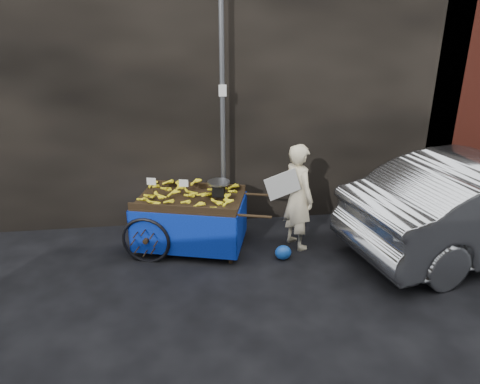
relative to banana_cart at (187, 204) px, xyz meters
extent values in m
plane|color=black|center=(0.34, -0.70, -0.76)|extent=(80.00, 80.00, 0.00)
cube|color=black|center=(-0.66, 1.90, 1.74)|extent=(11.00, 2.00, 5.00)
cylinder|color=slate|center=(0.64, 0.60, 1.24)|extent=(0.08, 0.08, 4.00)
cube|color=white|center=(0.64, 0.55, 1.64)|extent=(0.12, 0.02, 0.18)
cube|color=black|center=(0.05, -0.01, 0.05)|extent=(1.83, 1.41, 0.06)
cube|color=black|center=(0.18, 0.44, 0.12)|extent=(1.57, 0.48, 0.10)
cube|color=black|center=(-0.08, -0.47, 0.12)|extent=(1.57, 0.48, 0.10)
cube|color=black|center=(0.62, -0.60, -0.35)|extent=(0.06, 0.06, 0.81)
cube|color=black|center=(0.84, 0.18, -0.35)|extent=(0.06, 0.06, 0.81)
cylinder|color=black|center=(0.96, -0.69, 0.05)|extent=(0.50, 0.18, 0.04)
cylinder|color=black|center=(1.18, 0.09, 0.05)|extent=(0.50, 0.18, 0.04)
torus|color=black|center=(-0.63, -0.39, -0.40)|extent=(0.74, 0.25, 0.76)
torus|color=black|center=(-0.34, 0.66, -0.40)|extent=(0.74, 0.25, 0.76)
cylinder|color=black|center=(-0.49, 0.14, -0.40)|extent=(0.35, 1.11, 0.05)
cube|color=navy|center=(-0.09, -0.51, -0.29)|extent=(1.60, 0.47, 0.69)
cube|color=navy|center=(0.19, 0.48, -0.29)|extent=(1.60, 0.47, 0.69)
cube|color=navy|center=(-0.74, 0.21, -0.29)|extent=(0.30, 1.02, 0.69)
cube|color=navy|center=(0.84, -0.24, -0.29)|extent=(0.30, 1.02, 0.69)
cube|color=black|center=(0.50, -0.09, 0.23)|extent=(0.21, 0.19, 0.16)
cylinder|color=silver|center=(0.50, -0.09, 0.37)|extent=(0.42, 0.42, 0.03)
cube|color=white|center=(-0.52, 0.03, 0.39)|extent=(0.14, 0.05, 0.11)
cube|color=white|center=(-0.03, -0.11, 0.39)|extent=(0.14, 0.05, 0.11)
imported|color=beige|center=(1.74, -0.17, 0.10)|extent=(0.62, 0.74, 1.71)
cube|color=silver|center=(1.44, -0.37, 0.40)|extent=(0.59, 0.07, 0.50)
ellipsoid|color=blue|center=(1.44, -0.59, -0.64)|extent=(0.25, 0.20, 0.23)
camera|label=1|loc=(-0.01, -6.73, 2.95)|focal=35.00mm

